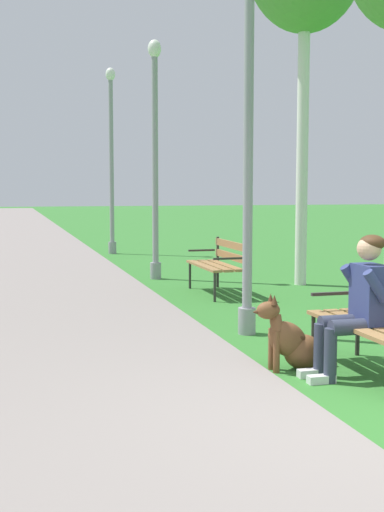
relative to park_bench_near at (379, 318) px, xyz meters
The scene contains 8 objects.
paved_path 22.98m from the park_bench_near, 97.22° to the left, with size 3.91×60.00×0.04m, color gray.
park_bench_near is the anchor object (origin of this frame).
park_bench_mid 4.81m from the park_bench_near, 89.18° to the left, with size 0.55×1.50×0.85m.
person_seated_on_near_bench 0.27m from the park_bench_near, behind, with size 0.74×0.49×1.25m.
dog_brown 0.80m from the park_bench_near, 151.15° to the left, with size 0.83×0.28×0.71m.
lamp_post_near 2.62m from the park_bench_near, 105.49° to the left, with size 0.24×0.24×4.27m.
lamp_post_mid 7.06m from the park_bench_near, 94.34° to the left, with size 0.24×0.24×4.27m.
lamp_post_far 12.01m from the park_bench_near, 92.63° to the left, with size 0.24×0.24×4.63m.
Camera 1 is at (-2.60, -4.05, 1.65)m, focal length 47.75 mm.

